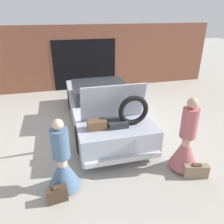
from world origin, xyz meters
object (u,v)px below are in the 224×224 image
at_px(car, 102,107).
at_px(suitcase_beside_left_person, 57,194).
at_px(suitcase_beside_right_person, 196,171).
at_px(person_left, 63,165).
at_px(person_right, 186,145).

height_order(car, suitcase_beside_left_person, car).
bearing_deg(suitcase_beside_right_person, person_left, 171.99).
distance_m(suitcase_beside_left_person, suitcase_beside_right_person, 2.95).
bearing_deg(person_left, car, 144.92).
distance_m(person_left, suitcase_beside_right_person, 2.85).
relative_size(person_right, suitcase_beside_left_person, 4.33).
bearing_deg(suitcase_beside_right_person, person_right, 108.39).
distance_m(car, person_left, 2.90).
bearing_deg(suitcase_beside_right_person, car, 116.06).
distance_m(car, suitcase_beside_left_person, 3.29).
relative_size(car, person_right, 2.70).
bearing_deg(car, person_left, -117.53).
height_order(person_left, person_right, person_right).
height_order(person_left, suitcase_beside_left_person, person_left).
distance_m(car, suitcase_beside_right_person, 3.33).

